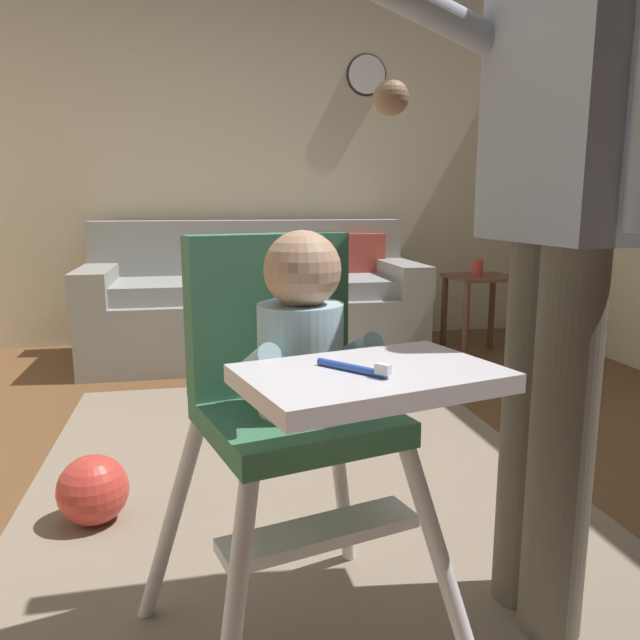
{
  "coord_description": "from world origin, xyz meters",
  "views": [
    {
      "loc": [
        -0.39,
        -1.97,
        0.98
      ],
      "look_at": [
        -0.17,
        -0.86,
        0.77
      ],
      "focal_mm": 34.85,
      "sensor_mm": 36.0,
      "label": 1
    }
  ],
  "objects": [
    {
      "name": "ground",
      "position": [
        0.0,
        0.0,
        -0.05
      ],
      "size": [
        5.92,
        6.53,
        0.1
      ],
      "primitive_type": "cube",
      "color": "brown"
    },
    {
      "name": "wall_far",
      "position": [
        0.0,
        2.5,
        1.26
      ],
      "size": [
        5.12,
        0.06,
        2.52
      ],
      "primitive_type": "cube",
      "color": "beige",
      "rests_on": "ground"
    },
    {
      "name": "area_rug",
      "position": [
        -0.07,
        -0.11,
        0.0
      ],
      "size": [
        1.85,
        2.84,
        0.01
      ],
      "primitive_type": "cube",
      "color": "gray",
      "rests_on": "ground"
    },
    {
      "name": "couch",
      "position": [
        -0.04,
        1.98,
        0.33
      ],
      "size": [
        2.08,
        0.86,
        0.86
      ],
      "rotation": [
        0.0,
        0.0,
        -1.57
      ],
      "color": "gray",
      "rests_on": "ground"
    },
    {
      "name": "high_chair",
      "position": [
        -0.2,
        -0.77,
        0.64
      ],
      "size": [
        0.73,
        0.82,
        0.93
      ],
      "rotation": [
        0.0,
        0.0,
        -1.31
      ],
      "color": "white",
      "rests_on": "ground"
    },
    {
      "name": "adult_standing",
      "position": [
        0.37,
        -0.75,
        0.96
      ],
      "size": [
        0.53,
        0.49,
        1.69
      ],
      "rotation": [
        0.0,
        0.0,
        -3.09
      ],
      "color": "#60594D",
      "rests_on": "ground"
    },
    {
      "name": "toy_ball",
      "position": [
        -0.73,
        -0.09,
        0.11
      ],
      "size": [
        0.22,
        0.22,
        0.22
      ],
      "primitive_type": "sphere",
      "color": "#D13D33",
      "rests_on": "ground"
    },
    {
      "name": "side_table",
      "position": [
        1.37,
        1.68,
        0.38
      ],
      "size": [
        0.4,
        0.4,
        0.52
      ],
      "color": "brown",
      "rests_on": "ground"
    },
    {
      "name": "sippy_cup",
      "position": [
        1.34,
        1.68,
        0.57
      ],
      "size": [
        0.07,
        0.07,
        0.1
      ],
      "primitive_type": "cylinder",
      "color": "#D13D33",
      "rests_on": "side_table"
    },
    {
      "name": "wall_clock",
      "position": [
        0.81,
        2.45,
        1.85
      ],
      "size": [
        0.28,
        0.04,
        0.28
      ],
      "color": "white"
    }
  ]
}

